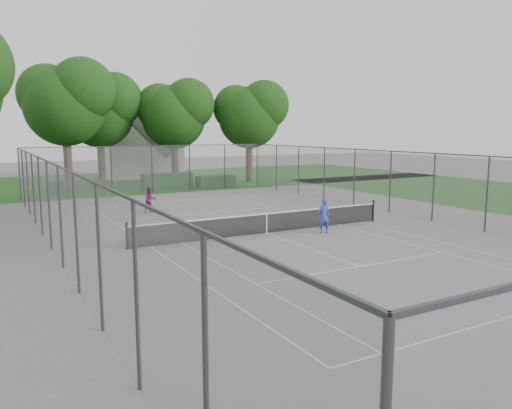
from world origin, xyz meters
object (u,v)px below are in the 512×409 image
tennis_net (267,222)px  girl_player (324,216)px  house (140,140)px  woman_player (150,200)px

tennis_net → girl_player: (2.32, -1.20, 0.29)m
house → woman_player: size_ratio=6.30×
woman_player → tennis_net: bearing=-74.3°
tennis_net → house: house is taller
house → girl_player: size_ratio=5.72×
house → girl_player: (-0.55, -31.17, -2.88)m
house → girl_player: bearing=-91.0°
tennis_net → woman_player: (-2.91, 8.25, 0.21)m
house → woman_player: 22.67m
tennis_net → house: size_ratio=1.41×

